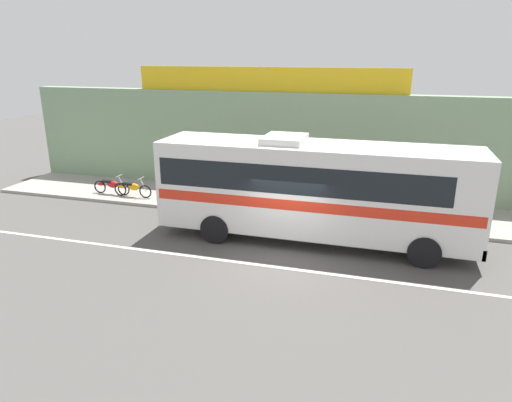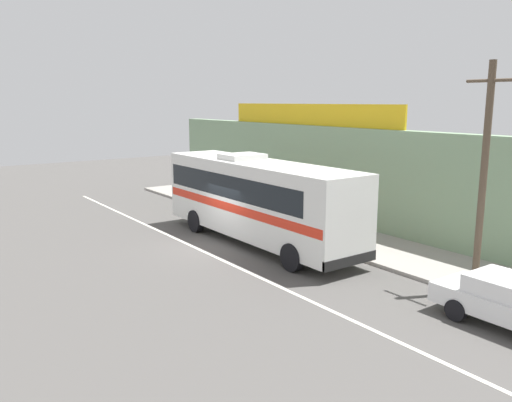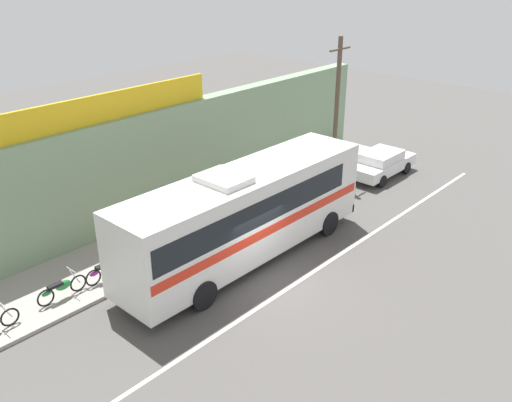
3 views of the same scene
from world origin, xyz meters
name	(u,v)px [view 2 (image 2 of 3)]	position (x,y,z in m)	size (l,w,h in m)	color
ground_plane	(215,246)	(0.00, 0.00, 0.00)	(70.00, 70.00, 0.00)	#4F4C49
sidewalk_slab	(308,227)	(0.00, 5.20, 0.07)	(30.00, 3.60, 0.14)	gray
storefront_facade	(341,176)	(0.00, 7.35, 2.40)	(30.00, 0.70, 4.80)	gray
storefront_billboard	(307,114)	(-2.63, 7.35, 5.35)	(12.80, 0.12, 1.10)	gold
road_center_stripe	(198,249)	(0.00, -0.80, 0.00)	(30.00, 0.14, 0.01)	silver
intercity_bus	(256,196)	(0.60, 1.72, 2.07)	(11.08, 2.64, 3.78)	silver
utility_pole	(484,175)	(9.50, 3.92, 3.82)	(1.60, 0.22, 7.10)	brown
motorcycle_purple	(246,207)	(-3.86, 4.24, 0.57)	(1.89, 0.56, 0.94)	black
motorcycle_blue	(229,201)	(-5.63, 4.33, 0.57)	(1.82, 0.56, 0.94)	black
motorcycle_orange	(196,192)	(-9.35, 4.29, 0.57)	(1.89, 0.56, 0.94)	black
motorcycle_red	(204,195)	(-8.17, 4.19, 0.57)	(1.92, 0.56, 0.94)	black
pedestrian_far_left	(369,220)	(3.60, 5.46, 1.06)	(0.30, 0.48, 1.59)	brown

